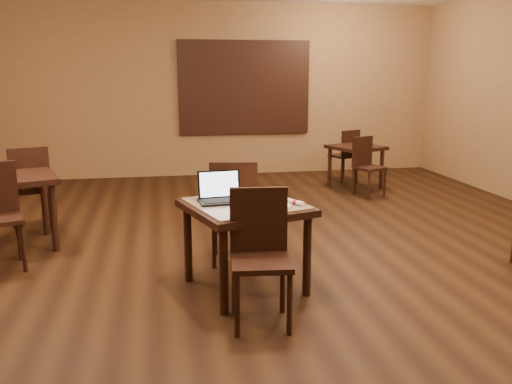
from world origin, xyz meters
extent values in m
plane|color=black|center=(0.00, 0.00, 0.00)|extent=(10.00, 10.00, 0.00)
cube|color=#8B6746|center=(0.00, 5.00, 1.50)|extent=(8.00, 0.02, 3.00)
cube|color=navy|center=(0.50, 4.97, 1.55)|extent=(2.20, 0.04, 1.50)
cube|color=black|center=(0.50, 4.95, 1.55)|extent=(2.34, 0.02, 1.64)
cylinder|color=black|center=(-0.60, -0.79, 0.35)|extent=(0.07, 0.07, 0.71)
cylinder|color=black|center=(-0.83, -0.06, 0.35)|extent=(0.07, 0.07, 0.71)
cylinder|color=black|center=(0.13, -0.56, 0.35)|extent=(0.07, 0.07, 0.71)
cylinder|color=black|center=(-0.10, 0.17, 0.35)|extent=(0.07, 0.07, 0.71)
cube|color=black|center=(-0.35, -0.31, 0.72)|extent=(1.15, 1.15, 0.06)
cube|color=navy|center=(-0.35, -0.31, 0.76)|extent=(1.05, 1.05, 0.02)
cylinder|color=black|center=(-0.55, -1.18, 0.23)|extent=(0.04, 0.04, 0.47)
cylinder|color=black|center=(-0.52, -0.80, 0.23)|extent=(0.04, 0.04, 0.47)
cylinder|color=black|center=(-0.18, -1.21, 0.23)|extent=(0.04, 0.04, 0.47)
cylinder|color=black|center=(-0.15, -0.84, 0.23)|extent=(0.04, 0.04, 0.47)
cube|color=black|center=(-0.35, -1.01, 0.49)|extent=(0.47, 0.47, 0.04)
cube|color=black|center=(-0.33, -0.81, 0.76)|extent=(0.44, 0.08, 0.50)
cylinder|color=black|center=(-0.13, 0.55, 0.24)|extent=(0.04, 0.04, 0.48)
cylinder|color=black|center=(-0.19, 0.17, 0.24)|extent=(0.04, 0.04, 0.48)
cylinder|color=black|center=(-0.51, 0.61, 0.24)|extent=(0.04, 0.04, 0.48)
cylinder|color=black|center=(-0.57, 0.23, 0.24)|extent=(0.04, 0.04, 0.48)
cube|color=black|center=(-0.35, 0.39, 0.50)|extent=(0.51, 0.51, 0.04)
cube|color=black|center=(-0.38, 0.19, 0.77)|extent=(0.45, 0.11, 0.51)
cube|color=black|center=(-0.55, -0.26, 0.77)|extent=(0.39, 0.29, 0.02)
cube|color=black|center=(-0.55, -0.13, 0.89)|extent=(0.37, 0.09, 0.24)
cube|color=silver|center=(-0.55, -0.14, 0.90)|extent=(0.34, 0.07, 0.21)
cylinder|color=white|center=(-0.13, -0.49, 0.77)|extent=(0.26, 0.26, 0.01)
cylinder|color=silver|center=(-0.23, -0.07, 0.77)|extent=(0.38, 0.38, 0.01)
cylinder|color=beige|center=(-0.23, -0.07, 0.78)|extent=(0.36, 0.36, 0.02)
torus|color=#B48139|center=(-0.23, -0.07, 0.78)|extent=(0.37, 0.37, 0.02)
cube|color=silver|center=(-0.21, -0.09, 0.79)|extent=(0.22, 0.21, 0.01)
cylinder|color=white|center=(0.05, -0.45, 0.78)|extent=(0.13, 0.18, 0.04)
cylinder|color=#AB1527|center=(0.05, -0.45, 0.78)|extent=(0.05, 0.05, 0.04)
cylinder|color=black|center=(1.89, 3.08, 0.32)|extent=(0.06, 0.06, 0.65)
cylinder|color=black|center=(1.67, 3.61, 0.32)|extent=(0.06, 0.06, 0.65)
cylinder|color=black|center=(2.43, 3.30, 0.32)|extent=(0.06, 0.06, 0.65)
cylinder|color=black|center=(2.21, 3.83, 0.32)|extent=(0.06, 0.06, 0.65)
cube|color=black|center=(2.05, 3.45, 0.65)|extent=(0.95, 0.95, 0.05)
cylinder|color=black|center=(1.96, 2.65, 0.20)|extent=(0.04, 0.04, 0.41)
cylinder|color=black|center=(1.84, 2.95, 0.20)|extent=(0.04, 0.04, 0.41)
cylinder|color=black|center=(2.27, 2.77, 0.20)|extent=(0.04, 0.04, 0.41)
cylinder|color=black|center=(2.14, 3.08, 0.20)|extent=(0.04, 0.04, 0.41)
cube|color=black|center=(2.05, 2.86, 0.43)|extent=(0.50, 0.50, 0.04)
cube|color=black|center=(1.99, 3.02, 0.66)|extent=(0.37, 0.18, 0.44)
cylinder|color=black|center=(2.14, 4.26, 0.20)|extent=(0.04, 0.04, 0.41)
cylinder|color=black|center=(2.27, 3.96, 0.20)|extent=(0.04, 0.04, 0.41)
cylinder|color=black|center=(1.84, 4.14, 0.20)|extent=(0.04, 0.04, 0.41)
cylinder|color=black|center=(1.96, 3.83, 0.20)|extent=(0.04, 0.04, 0.41)
cube|color=black|center=(2.05, 4.05, 0.43)|extent=(0.50, 0.50, 0.04)
cube|color=black|center=(2.12, 3.89, 0.66)|extent=(0.37, 0.18, 0.44)
cylinder|color=black|center=(-2.14, 1.03, 0.37)|extent=(0.07, 0.07, 0.73)
cylinder|color=black|center=(-2.35, 1.66, 0.37)|extent=(0.07, 0.07, 0.73)
cube|color=black|center=(-2.56, 1.24, 0.75)|extent=(1.05, 1.05, 0.06)
cylinder|color=black|center=(-2.33, 0.45, 0.23)|extent=(0.04, 0.04, 0.47)
cylinder|color=black|center=(-2.45, 0.80, 0.23)|extent=(0.04, 0.04, 0.47)
cylinder|color=black|center=(-2.45, 2.15, 0.23)|extent=(0.04, 0.04, 0.47)
cylinder|color=black|center=(-2.33, 1.79, 0.23)|extent=(0.04, 0.04, 0.47)
cylinder|color=black|center=(-2.80, 2.03, 0.23)|extent=(0.04, 0.04, 0.47)
cylinder|color=black|center=(-2.68, 1.68, 0.23)|extent=(0.04, 0.04, 0.47)
cube|color=black|center=(-2.56, 1.91, 0.49)|extent=(0.55, 0.55, 0.04)
cube|color=black|center=(-2.50, 1.73, 0.76)|extent=(0.43, 0.18, 0.50)
camera|label=1|loc=(-1.06, -4.67, 1.85)|focal=38.00mm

